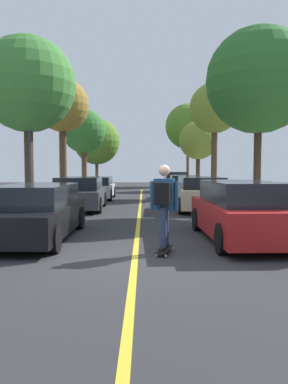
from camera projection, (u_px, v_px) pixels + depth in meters
ground at (135, 257)px, 7.68m from camera, size 80.00×80.00×0.00m
center_line at (138, 227)px, 11.67m from camera, size 0.12×39.20×0.01m
parked_car_left_nearest at (35, 212)px, 9.65m from camera, size 1.89×4.60×1.33m
parked_car_left_near at (80, 193)px, 16.36m from camera, size 2.12×4.34×1.36m
parked_car_left_far at (96, 188)px, 22.02m from camera, size 1.97×4.22×1.23m
parked_car_right_nearest at (241, 211)px, 9.38m from camera, size 1.92×4.47×1.43m
parked_car_right_near at (200, 193)px, 16.25m from camera, size 2.06×4.49×1.37m
parked_car_right_far at (185, 187)px, 22.52m from camera, size 1.94×4.18×1.32m
parked_car_right_farthest at (176, 182)px, 28.96m from camera, size 1.89×4.20×1.45m
street_tree_left_nearest at (28, 85)px, 15.25m from camera, size 3.71×3.71×6.70m
street_tree_left_near at (62, 106)px, 21.74m from camera, size 2.95×2.95×6.54m
street_tree_left_far at (84, 132)px, 29.54m from camera, size 3.28×3.28×6.00m
street_tree_left_farthest at (97, 142)px, 37.48m from camera, size 4.39×4.39×6.31m
street_tree_right_nearest at (259, 81)px, 14.26m from camera, size 3.84×3.84×6.69m
street_tree_right_near at (215, 109)px, 23.17m from camera, size 2.97×2.97×6.63m
street_tree_right_far at (198, 141)px, 30.23m from camera, size 2.96×2.96×5.21m
street_tree_right_farthest at (188, 127)px, 37.22m from camera, size 4.29×4.29×7.67m
fire_hydrant at (241, 200)px, 15.44m from camera, size 0.20×0.20×0.70m
streetlamp at (30, 122)px, 15.19m from camera, size 0.36×0.24×5.94m
skateboard at (164, 249)px, 8.01m from camera, size 0.40×0.87×0.10m
skateboarder at (164, 202)px, 7.92m from camera, size 0.59×0.70×1.70m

